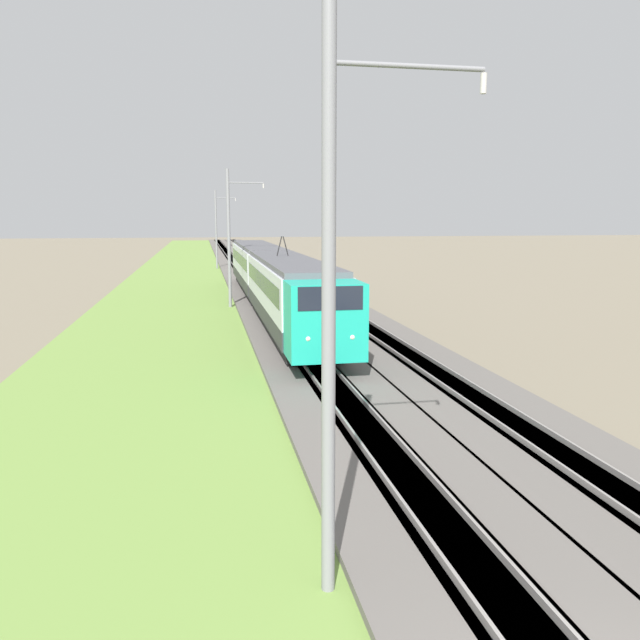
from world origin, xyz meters
TOP-DOWN VIEW (x-y plane):
  - ballast_main at (50.00, 0.00)m, footprint 240.00×4.40m
  - ballast_adjacent at (50.00, -4.30)m, footprint 240.00×4.40m
  - track_main at (50.00, 0.00)m, footprint 240.00×1.57m
  - track_adjacent at (50.00, -4.30)m, footprint 240.00×1.57m
  - grass_verge at (50.00, 5.92)m, footprint 240.00×12.05m
  - passenger_train at (35.97, 0.00)m, footprint 38.66×2.97m
  - catenary_mast_near at (4.27, 2.51)m, footprint 0.22×2.56m
  - catenary_mast_mid at (38.01, 2.51)m, footprint 0.22×2.56m
  - catenary_mast_far at (71.74, 2.51)m, footprint 0.22×2.56m

SIDE VIEW (x-z plane):
  - grass_verge at x=50.00m, z-range 0.00..0.12m
  - ballast_main at x=50.00m, z-range 0.00..0.30m
  - ballast_adjacent at x=50.00m, z-range 0.00..0.30m
  - track_main at x=50.00m, z-range -0.07..0.38m
  - track_adjacent at x=50.00m, z-range -0.07..0.38m
  - passenger_train at x=35.97m, z-range -0.15..5.04m
  - catenary_mast_near at x=4.27m, z-range 0.15..9.47m
  - catenary_mast_mid at x=38.01m, z-range 0.15..9.59m
  - catenary_mast_far at x=71.74m, z-range 0.15..9.62m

